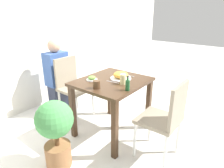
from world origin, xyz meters
TOP-DOWN VIEW (x-y plane):
  - ground_plane at (0.00, 0.00)m, footprint 16.00×16.00m
  - wall_back at (0.00, 1.53)m, footprint 8.00×0.05m
  - dining_table at (0.00, 0.00)m, footprint 0.87×0.77m
  - chair_near at (-0.05, -0.76)m, footprint 0.42×0.42m
  - chair_far at (0.01, 0.78)m, footprint 0.42×0.42m
  - food_plate at (0.12, -0.05)m, footprint 0.27×0.27m
  - side_plate at (-0.15, 0.20)m, footprint 0.14×0.14m
  - drink_cup at (-0.32, -0.02)m, footprint 0.08×0.08m
  - juice_glass at (-0.03, -0.19)m, footprint 0.07×0.07m
  - sauce_bottle at (-0.15, -0.33)m, footprint 0.05×0.05m
  - fork_utensil at (-0.05, -0.05)m, footprint 0.03×0.17m
  - spoon_utensil at (0.28, -0.05)m, footprint 0.01×0.20m
  - potted_plant_left at (-0.84, 0.07)m, footprint 0.38×0.38m
  - person_figure at (-0.01, 1.10)m, footprint 0.34×0.22m

SIDE VIEW (x-z plane):
  - ground_plane at x=0.00m, z-range 0.00..0.00m
  - potted_plant_left at x=-0.84m, z-range 0.08..0.83m
  - chair_near at x=-0.05m, z-range 0.07..0.98m
  - chair_far at x=0.01m, z-range 0.07..0.98m
  - person_figure at x=-0.01m, z-range 0.00..1.17m
  - dining_table at x=0.00m, z-range 0.25..1.00m
  - fork_utensil at x=-0.05m, z-range 0.75..0.76m
  - spoon_utensil at x=0.28m, z-range 0.75..0.76m
  - side_plate at x=-0.15m, z-range 0.75..0.80m
  - food_plate at x=0.12m, z-range 0.75..0.84m
  - drink_cup at x=-0.32m, z-range 0.75..0.84m
  - juice_glass at x=-0.03m, z-range 0.75..0.88m
  - sauce_bottle at x=-0.15m, z-range 0.73..0.91m
  - wall_back at x=0.00m, z-range 0.00..2.60m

